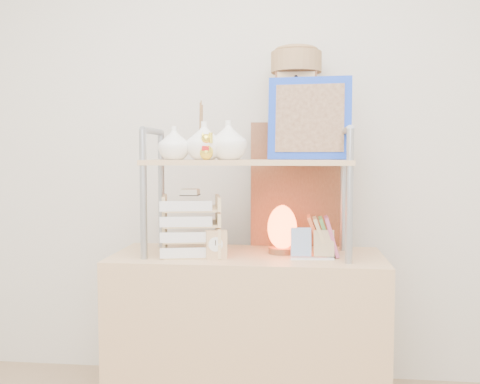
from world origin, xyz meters
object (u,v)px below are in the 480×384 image
(desk, at_px, (248,337))
(cabinet, at_px, (295,256))
(salt_lamp, at_px, (282,229))
(letter_tray, at_px, (191,229))

(desk, bearing_deg, cabinet, 60.70)
(cabinet, xyz_separation_m, salt_lamp, (-0.06, -0.33, 0.19))
(cabinet, height_order, letter_tray, cabinet)
(letter_tray, distance_m, salt_lamp, 0.41)
(desk, bearing_deg, letter_tray, -169.55)
(desk, xyz_separation_m, letter_tray, (-0.25, -0.05, 0.49))
(letter_tray, height_order, salt_lamp, letter_tray)
(desk, distance_m, salt_lamp, 0.51)
(desk, height_order, letter_tray, letter_tray)
(desk, height_order, cabinet, cabinet)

